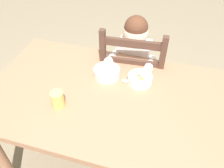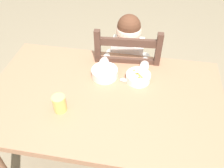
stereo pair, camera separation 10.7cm
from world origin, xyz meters
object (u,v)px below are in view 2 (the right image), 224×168
Objects in this scene: child_figure at (127,59)px; drinking_cup at (59,104)px; dining_table at (104,108)px; spoon at (127,80)px; dining_chair at (126,78)px; bowl_of_peas at (105,73)px; bowl_of_carrots at (138,77)px.

child_figure reaches higher than drinking_cup.
dining_table is 9.74× the size of spoon.
child_figure is at bearing -118.91° from dining_chair.
bowl_of_peas is (-0.11, -0.30, 0.29)m from dining_chair.
dining_chair is 0.73m from drinking_cup.
drinking_cup is (-0.32, -0.29, 0.04)m from spoon.
bowl_of_peas reaches higher than dining_table.
spoon is (0.03, -0.32, 0.26)m from dining_chair.
dining_chair reaches higher than spoon.
bowl_of_carrots is (0.10, -0.30, 0.28)m from dining_chair.
dining_chair is 6.01× the size of bowl_of_peas.
bowl_of_carrots is (0.18, 0.16, 0.13)m from dining_table.
dining_table is 1.37× the size of child_figure.
child_figure is 6.17× the size of bowl_of_peas.
bowl_of_carrots is at bearing 38.47° from drinking_cup.
dining_chair is 6.91× the size of spoon.
dining_chair reaches higher than bowl_of_peas.
bowl_of_carrots is (0.10, -0.29, 0.10)m from child_figure.
dining_table is 0.21m from spoon.
dining_chair is 9.88× the size of drinking_cup.
drinking_cup is at bearing -120.32° from bowl_of_peas.
bowl_of_carrots is at bearing 14.00° from spoon.
bowl_of_carrots is 1.06× the size of spoon.
bowl_of_peas is 1.64× the size of drinking_cup.
child_figure reaches higher than dining_table.
child_figure is 0.33m from bowl_of_peas.
bowl_of_peas is 0.20m from bowl_of_carrots.
dining_chair is 6.51× the size of bowl_of_carrots.
drinking_cup is (-0.38, -0.30, 0.02)m from bowl_of_carrots.
dining_table is 9.17× the size of bowl_of_carrots.
dining_table is 0.29m from drinking_cup.
dining_table is at bearing -137.68° from bowl_of_carrots.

